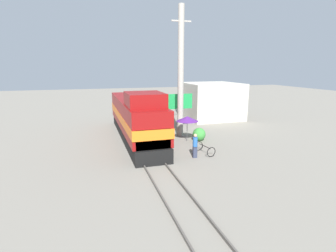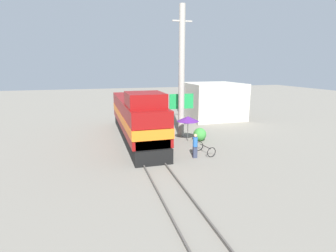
# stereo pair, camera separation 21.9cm
# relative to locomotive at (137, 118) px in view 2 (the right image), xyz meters

# --- Properties ---
(ground_plane) EXTENTS (120.00, 120.00, 0.00)m
(ground_plane) POSITION_rel_locomotive_xyz_m (0.00, -2.51, -1.94)
(ground_plane) COLOR slate
(rail_near) EXTENTS (0.08, 35.38, 0.15)m
(rail_near) POSITION_rel_locomotive_xyz_m (-0.72, -2.51, -1.87)
(rail_near) COLOR #4C4742
(rail_near) RESTS_ON ground_plane
(rail_far) EXTENTS (0.08, 35.38, 0.15)m
(rail_far) POSITION_rel_locomotive_xyz_m (0.72, -2.51, -1.87)
(rail_far) COLOR #4C4742
(rail_far) RESTS_ON ground_plane
(locomotive) EXTENTS (2.85, 14.55, 4.57)m
(locomotive) POSITION_rel_locomotive_xyz_m (0.00, 0.00, 0.00)
(locomotive) COLOR black
(locomotive) RESTS_ON ground_plane
(utility_pole) EXTENTS (1.80, 0.55, 11.66)m
(utility_pole) POSITION_rel_locomotive_xyz_m (4.19, 0.09, 3.92)
(utility_pole) COLOR #9E998E
(utility_pole) RESTS_ON ground_plane
(vendor_umbrella) EXTENTS (1.93, 1.93, 2.21)m
(vendor_umbrella) POSITION_rel_locomotive_xyz_m (4.17, -1.78, 0.05)
(vendor_umbrella) COLOR #4C4C4C
(vendor_umbrella) RESTS_ON ground_plane
(billboard_sign) EXTENTS (2.57, 0.12, 3.70)m
(billboard_sign) POSITION_rel_locomotive_xyz_m (5.05, 2.55, 0.83)
(billboard_sign) COLOR #595959
(billboard_sign) RESTS_ON ground_plane
(shrub_cluster) EXTENTS (1.15, 1.15, 1.15)m
(shrub_cluster) POSITION_rel_locomotive_xyz_m (5.23, -2.00, -1.37)
(shrub_cluster) COLOR #388C38
(shrub_cluster) RESTS_ON ground_plane
(person_bystander) EXTENTS (0.34, 0.34, 1.77)m
(person_bystander) POSITION_rel_locomotive_xyz_m (3.16, -6.04, -0.97)
(person_bystander) COLOR #2D3347
(person_bystander) RESTS_ON ground_plane
(bicycle) EXTENTS (1.02, 1.81, 0.74)m
(bicycle) POSITION_rel_locomotive_xyz_m (4.22, -5.42, -1.56)
(bicycle) COLOR black
(bicycle) RESTS_ON ground_plane
(building_block_distant) EXTENTS (6.46, 6.45, 4.42)m
(building_block_distant) POSITION_rel_locomotive_xyz_m (10.77, 7.16, 0.27)
(building_block_distant) COLOR #B7B2A3
(building_block_distant) RESTS_ON ground_plane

